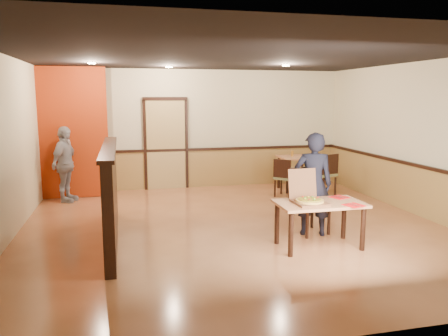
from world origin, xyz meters
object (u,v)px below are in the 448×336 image
at_px(main_table, 320,209).
at_px(diner_chair, 307,197).
at_px(side_chair_left, 284,176).
at_px(side_table, 295,164).
at_px(pizza_box, 308,199).
at_px(side_chair_right, 325,172).
at_px(diner, 313,184).
at_px(condiment, 292,154).
at_px(passerby, 65,164).

height_order(main_table, diner_chair, diner_chair).
distance_m(side_chair_left, side_table, 0.79).
bearing_deg(pizza_box, side_table, 68.42).
distance_m(main_table, diner_chair, 0.74).
distance_m(diner_chair, side_table, 3.22).
bearing_deg(side_chair_right, side_chair_left, -15.83).
bearing_deg(diner, side_chair_left, -82.41).
xyz_separation_m(side_table, diner, (-1.03, -3.20, 0.20)).
distance_m(side_chair_right, pizza_box, 3.66).
height_order(diner_chair, diner, diner).
bearing_deg(condiment, side_chair_right, -48.43).
height_order(diner_chair, pizza_box, pizza_box).
relative_size(side_table, diner, 0.49).
bearing_deg(diner, pizza_box, 78.97).
bearing_deg(condiment, side_table, -0.32).
height_order(diner, condiment, diner).
bearing_deg(side_chair_right, main_table, 47.93).
bearing_deg(pizza_box, diner_chair, 64.81).
xyz_separation_m(main_table, side_chair_right, (1.65, 3.16, -0.06)).
height_order(passerby, condiment, passerby).
relative_size(main_table, condiment, 9.11).
xyz_separation_m(side_chair_left, side_chair_right, (0.96, -0.02, 0.05)).
xyz_separation_m(side_chair_left, diner, (-0.53, -2.61, 0.36)).
relative_size(diner, condiment, 11.88).
bearing_deg(diner_chair, side_table, 57.48).
relative_size(diner_chair, side_table, 1.30).
relative_size(main_table, passerby, 0.79).
bearing_deg(side_table, pizza_box, -109.83).
height_order(main_table, side_chair_right, side_chair_right).
distance_m(main_table, side_chair_left, 3.25).
relative_size(side_table, passerby, 0.51).
bearing_deg(diner, main_table, 94.28).
xyz_separation_m(diner_chair, pizza_box, (-0.32, -0.73, 0.16)).
distance_m(side_table, diner, 3.37).
height_order(side_table, diner, diner).
distance_m(diner_chair, side_chair_left, 2.52).
bearing_deg(side_chair_right, condiment, -62.94).
distance_m(pizza_box, condiment, 3.99).
relative_size(diner_chair, side_chair_left, 1.24).
relative_size(side_chair_right, passerby, 0.59).
distance_m(passerby, pizza_box, 5.30).
bearing_deg(side_chair_left, main_table, 122.41).
xyz_separation_m(side_chair_right, passerby, (-5.54, 0.62, 0.28)).
bearing_deg(main_table, side_chair_right, 62.61).
distance_m(side_table, passerby, 5.08).
relative_size(pizza_box, condiment, 3.84).
bearing_deg(passerby, condiment, -69.39).
bearing_deg(main_table, pizza_box, -179.14).
xyz_separation_m(diner, condiment, (0.95, 3.20, 0.05)).
distance_m(side_table, pizza_box, 4.01).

